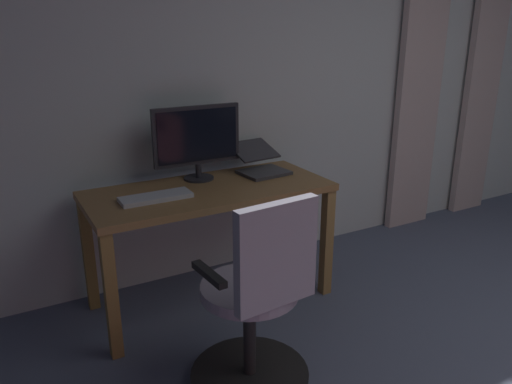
{
  "coord_description": "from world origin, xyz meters",
  "views": [
    {
      "loc": [
        2.52,
        0.32,
        1.6
      ],
      "look_at": [
        1.46,
        -1.57,
        0.88
      ],
      "focal_mm": 34.92,
      "sensor_mm": 36.0,
      "label": 1
    }
  ],
  "objects": [
    {
      "name": "computer_monitor",
      "position": [
        1.42,
        -2.36,
        0.97
      ],
      "size": [
        0.54,
        0.18,
        0.44
      ],
      "color": "#232328",
      "rests_on": "desk"
    },
    {
      "name": "desk",
      "position": [
        1.44,
        -2.17,
        0.62
      ],
      "size": [
        1.39,
        0.61,
        0.72
      ],
      "color": "olive",
      "rests_on": "ground"
    },
    {
      "name": "back_room_partition",
      "position": [
        0.0,
        -2.63,
        1.31
      ],
      "size": [
        5.44,
        0.1,
        2.63
      ],
      "primitive_type": "cube",
      "color": "silver",
      "rests_on": "ground"
    },
    {
      "name": "office_chair",
      "position": [
        1.58,
        -1.35,
        0.44
      ],
      "size": [
        0.56,
        0.56,
        0.96
      ],
      "rotation": [
        0.0,
        0.0,
        3.22
      ],
      "color": "black",
      "rests_on": "ground"
    },
    {
      "name": "curtain_left_panel",
      "position": [
        -1.29,
        -2.52,
        1.12
      ],
      "size": [
        0.37,
        0.06,
        2.25
      ],
      "primitive_type": "cube",
      "color": "#C4AFAA",
      "rests_on": "ground"
    },
    {
      "name": "laptop",
      "position": [
        1.03,
        -2.3,
        0.78
      ],
      "size": [
        0.31,
        0.37,
        0.17
      ],
      "rotation": [
        0.0,
        0.0,
        0.1
      ],
      "color": "#333338",
      "rests_on": "desk"
    },
    {
      "name": "computer_keyboard",
      "position": [
        1.77,
        -2.12,
        0.74
      ],
      "size": [
        0.38,
        0.14,
        0.02
      ],
      "primitive_type": "cube",
      "color": "#B7BCC1",
      "rests_on": "desk"
    },
    {
      "name": "curtain_right_panel",
      "position": [
        -0.53,
        -2.52,
        1.12
      ],
      "size": [
        0.42,
        0.06,
        2.25
      ],
      "primitive_type": "cube",
      "color": "#C4AFAA",
      "rests_on": "ground"
    }
  ]
}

